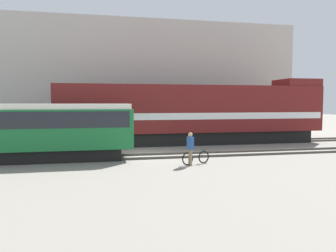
# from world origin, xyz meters

# --- Properties ---
(ground_plane) EXTENTS (120.00, 120.00, 0.00)m
(ground_plane) POSITION_xyz_m (0.00, 0.00, 0.00)
(ground_plane) COLOR gray
(track_near) EXTENTS (60.00, 1.50, 0.14)m
(track_near) POSITION_xyz_m (0.00, -1.17, 0.07)
(track_near) COLOR #47423D
(track_near) RESTS_ON ground
(track_far) EXTENTS (60.00, 1.51, 0.14)m
(track_far) POSITION_xyz_m (0.00, 4.50, 0.07)
(track_far) COLOR #47423D
(track_far) RESTS_ON ground
(building_backdrop) EXTENTS (33.98, 6.00, 11.20)m
(building_backdrop) POSITION_xyz_m (0.00, 13.30, 5.60)
(building_backdrop) COLOR #B7B2A8
(building_backdrop) RESTS_ON ground
(freight_locomotive) EXTENTS (21.09, 3.04, 5.23)m
(freight_locomotive) POSITION_xyz_m (4.84, 4.50, 2.43)
(freight_locomotive) COLOR black
(freight_locomotive) RESTS_ON ground
(streetcar) EXTENTS (11.34, 2.54, 3.22)m
(streetcar) POSITION_xyz_m (-6.43, -1.17, 1.84)
(streetcar) COLOR black
(streetcar) RESTS_ON ground
(bicycle) EXTENTS (1.68, 0.70, 0.76)m
(bicycle) POSITION_xyz_m (2.39, -3.91, 0.35)
(bicycle) COLOR black
(bicycle) RESTS_ON ground
(person) EXTENTS (0.32, 0.41, 1.74)m
(person) POSITION_xyz_m (2.01, -4.19, 1.06)
(person) COLOR #8C7A5B
(person) RESTS_ON ground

